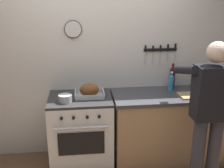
{
  "coord_description": "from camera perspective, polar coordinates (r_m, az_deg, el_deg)",
  "views": [
    {
      "loc": [
        -0.19,
        -2.18,
        2.08
      ],
      "look_at": [
        0.15,
        0.85,
        1.1
      ],
      "focal_mm": 44.73,
      "sensor_mm": 36.0,
      "label": 1
    }
  ],
  "objects": [
    {
      "name": "bottle_dish_soap",
      "position": [
        3.64,
        11.99,
        0.24
      ],
      "size": [
        0.07,
        0.07,
        0.25
      ],
      "color": "#338CCC",
      "rests_on": "counter_block"
    },
    {
      "name": "counter_block",
      "position": [
        3.83,
        15.66,
        -8.08
      ],
      "size": [
        2.03,
        0.65,
        0.9
      ],
      "color": "tan",
      "rests_on": "ground"
    },
    {
      "name": "person_cook",
      "position": [
        3.06,
        19.37,
        -4.88
      ],
      "size": [
        0.51,
        0.63,
        1.66
      ],
      "rotation": [
        0.0,
        0.0,
        1.56
      ],
      "color": "#383842",
      "rests_on": "ground"
    },
    {
      "name": "roasting_pan",
      "position": [
        3.36,
        -4.64,
        -1.45
      ],
      "size": [
        0.35,
        0.26,
        0.17
      ],
      "color": "#B7B7BC",
      "rests_on": "stove"
    },
    {
      "name": "saucepan",
      "position": [
        3.25,
        -9.55,
        -2.92
      ],
      "size": [
        0.16,
        0.16,
        0.09
      ],
      "color": "#B7B7BC",
      "rests_on": "stove"
    },
    {
      "name": "cutting_board",
      "position": [
        3.54,
        16.42,
        -2.25
      ],
      "size": [
        0.36,
        0.24,
        0.02
      ],
      "primitive_type": "cube",
      "color": "tan",
      "rests_on": "counter_block"
    },
    {
      "name": "wall_back",
      "position": [
        3.62,
        -3.34,
        5.35
      ],
      "size": [
        6.0,
        0.13,
        2.6
      ],
      "color": "white",
      "rests_on": "ground"
    },
    {
      "name": "stove",
      "position": [
        3.56,
        -6.33,
        -9.51
      ],
      "size": [
        0.76,
        0.67,
        0.9
      ],
      "color": "white",
      "rests_on": "ground"
    },
    {
      "name": "bottle_olive_oil",
      "position": [
        3.81,
        16.37,
        1.11
      ],
      "size": [
        0.07,
        0.07,
        0.31
      ],
      "color": "#385623",
      "rests_on": "counter_block"
    },
    {
      "name": "bottle_wine_red",
      "position": [
        3.74,
        12.21,
        1.25
      ],
      "size": [
        0.07,
        0.07,
        0.33
      ],
      "color": "#47141E",
      "rests_on": "counter_block"
    }
  ]
}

